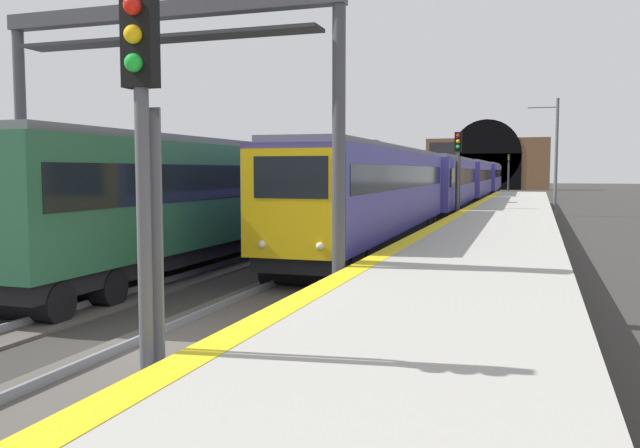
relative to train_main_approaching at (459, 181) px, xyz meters
name	(u,v)px	position (x,y,z in m)	size (l,w,h in m)	color
ground_plane	(188,345)	(-42.63, 0.00, -2.29)	(320.00, 320.00, 0.00)	#302D2B
platform_right	(432,334)	(-42.63, -4.37, -1.75)	(112.00, 4.51, 1.08)	#9E9B93
platform_right_edge_strip	(312,292)	(-42.63, -2.37, -1.20)	(112.00, 0.50, 0.01)	yellow
track_main_line	(188,342)	(-42.63, 0.00, -2.25)	(160.00, 2.72, 0.21)	#4C4742
train_main_approaching	(459,181)	(0.00, 0.00, 0.00)	(75.79, 3.10, 4.92)	navy
train_adjacent_platform	(363,183)	(-13.18, 4.40, 0.03)	(60.09, 2.82, 4.98)	#235638
railway_signal_near	(143,174)	(-46.59, -1.76, 0.78)	(0.39, 0.38, 5.07)	#4C4C54
railway_signal_mid	(458,170)	(-16.64, -1.76, 0.85)	(0.39, 0.38, 5.18)	#4C4C54
railway_signal_far	(508,169)	(46.73, -1.76, 1.01)	(0.39, 0.38, 5.49)	#38383D
overhead_signal_gantry	(165,78)	(-39.60, 2.20, 2.91)	(0.70, 8.52, 6.89)	#3F3F47
tunnel_portal	(487,164)	(58.68, 2.20, 1.93)	(2.82, 19.66, 11.37)	brown
catenary_mast_near	(556,156)	(-4.98, -7.00, 1.82)	(0.22, 2.06, 8.01)	#595B60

